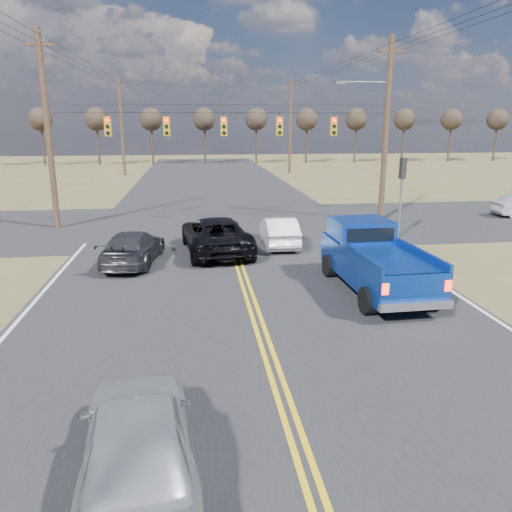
{
  "coord_description": "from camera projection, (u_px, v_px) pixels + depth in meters",
  "views": [
    {
      "loc": [
        -1.69,
        -9.37,
        5.5
      ],
      "look_at": [
        0.16,
        5.42,
        1.5
      ],
      "focal_mm": 35.0,
      "sensor_mm": 36.0,
      "label": 1
    }
  ],
  "objects": [
    {
      "name": "white_car_queue",
      "position": [
        279.0,
        231.0,
        22.89
      ],
      "size": [
        1.53,
        4.1,
        1.34
      ],
      "primitive_type": "imported",
      "rotation": [
        0.0,
        0.0,
        3.11
      ],
      "color": "white",
      "rests_on": "ground"
    },
    {
      "name": "treeline",
      "position": [
        216.0,
        119.0,
        34.97
      ],
      "size": [
        87.0,
        117.8,
        7.4
      ],
      "color": "#33261C",
      "rests_on": "ground"
    },
    {
      "name": "road_cross",
      "position": [
        225.0,
        224.0,
        27.86
      ],
      "size": [
        120.0,
        12.0,
        0.02
      ],
      "primitive_type": "cube",
      "color": "#28282B",
      "rests_on": "ground"
    },
    {
      "name": "silver_suv",
      "position": [
        138.0,
        440.0,
        7.74
      ],
      "size": [
        2.18,
        4.51,
        1.48
      ],
      "primitive_type": "imported",
      "rotation": [
        0.0,
        0.0,
        3.24
      ],
      "color": "#A6A9AE",
      "rests_on": "ground"
    },
    {
      "name": "black_suv",
      "position": [
        216.0,
        235.0,
        21.64
      ],
      "size": [
        3.18,
        5.88,
        1.57
      ],
      "primitive_type": "imported",
      "rotation": [
        0.0,
        0.0,
        3.25
      ],
      "color": "black",
      "rests_on": "ground"
    },
    {
      "name": "utility_poles",
      "position": [
        225.0,
        128.0,
        25.55
      ],
      "size": [
        19.6,
        58.32,
        10.0
      ],
      "color": "#473323",
      "rests_on": "ground"
    },
    {
      "name": "pickup_truck",
      "position": [
        374.0,
        260.0,
        16.66
      ],
      "size": [
        2.5,
        5.9,
        2.19
      ],
      "rotation": [
        0.0,
        0.0,
        0.04
      ],
      "color": "black",
      "rests_on": "ground"
    },
    {
      "name": "road_main",
      "position": [
        238.0,
        263.0,
        20.2
      ],
      "size": [
        14.0,
        120.0,
        0.02
      ],
      "primitive_type": "cube",
      "color": "#28282B",
      "rests_on": "ground"
    },
    {
      "name": "dgrey_car_queue",
      "position": [
        133.0,
        247.0,
        19.95
      ],
      "size": [
        2.48,
        4.78,
        1.33
      ],
      "primitive_type": "imported",
      "rotation": [
        0.0,
        0.0,
        3.0
      ],
      "color": "#2F2F34",
      "rests_on": "ground"
    },
    {
      "name": "signal_gantry",
      "position": [
        234.0,
        131.0,
        26.41
      ],
      "size": [
        19.6,
        4.83,
        10.0
      ],
      "color": "#473323",
      "rests_on": "ground"
    },
    {
      "name": "ground",
      "position": [
        280.0,
        390.0,
        10.61
      ],
      "size": [
        160.0,
        160.0,
        0.0
      ],
      "primitive_type": "plane",
      "color": "brown",
      "rests_on": "ground"
    }
  ]
}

